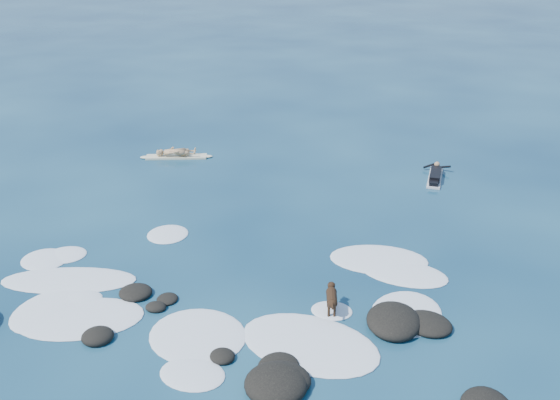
# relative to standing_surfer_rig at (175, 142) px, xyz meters

# --- Properties ---
(ground) EXTENTS (160.00, 160.00, 0.00)m
(ground) POSITION_rel_standing_surfer_rig_xyz_m (5.78, -9.19, -0.70)
(ground) COLOR #0A2642
(ground) RESTS_ON ground
(reef_rocks) EXTENTS (14.18, 5.33, 0.56)m
(reef_rocks) POSITION_rel_standing_surfer_rig_xyz_m (6.85, -11.95, -0.58)
(reef_rocks) COLOR black
(reef_rocks) RESTS_ON ground
(breaking_foam) EXTENTS (12.88, 7.91, 0.12)m
(breaking_foam) POSITION_rel_standing_surfer_rig_xyz_m (5.19, -10.10, -0.69)
(breaking_foam) COLOR white
(breaking_foam) RESTS_ON ground
(standing_surfer_rig) EXTENTS (3.07, 1.22, 1.77)m
(standing_surfer_rig) POSITION_rel_standing_surfer_rig_xyz_m (0.00, 0.00, 0.00)
(standing_surfer_rig) COLOR beige
(standing_surfer_rig) RESTS_ON ground
(paddling_surfer_rig) EXTENTS (1.11, 2.48, 0.43)m
(paddling_surfer_rig) POSITION_rel_standing_surfer_rig_xyz_m (10.88, 0.16, -0.55)
(paddling_surfer_rig) COLOR silver
(paddling_surfer_rig) RESTS_ON ground
(dog) EXTENTS (0.42, 1.12, 0.72)m
(dog) POSITION_rel_standing_surfer_rig_xyz_m (8.31, -9.89, -0.22)
(dog) COLOR black
(dog) RESTS_ON ground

